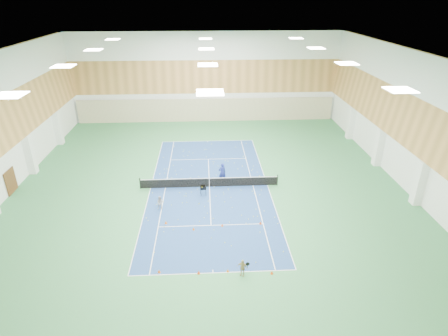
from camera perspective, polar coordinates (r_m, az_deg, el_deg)
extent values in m
plane|color=#327643|center=(35.14, -2.23, -2.89)|extent=(40.00, 40.00, 0.00)
cube|color=navy|center=(35.14, -2.23, -2.89)|extent=(10.97, 23.77, 0.01)
cube|color=#C6B793|center=(52.90, -2.68, 8.81)|extent=(35.40, 0.16, 3.20)
cube|color=#593319|center=(38.85, -29.73, -1.76)|extent=(0.08, 1.80, 2.20)
imported|color=navy|center=(35.59, -0.27, -0.71)|extent=(0.81, 0.64, 1.96)
imported|color=#9C9DA4|center=(31.83, -9.67, -5.25)|extent=(0.63, 0.51, 1.21)
imported|color=tan|center=(24.78, 2.81, -14.91)|extent=(0.77, 0.57, 1.22)
cone|color=orange|center=(30.13, -8.85, -8.18)|extent=(0.22, 0.22, 0.24)
cone|color=#E2600B|center=(29.17, -4.67, -9.21)|extent=(0.20, 0.20, 0.22)
cone|color=#F5550C|center=(29.50, -0.27, -8.68)|extent=(0.20, 0.20, 0.22)
cone|color=#E8450C|center=(29.88, 5.60, -8.29)|extent=(0.22, 0.22, 0.25)
cone|color=#DA520B|center=(25.60, -9.86, -15.22)|extent=(0.21, 0.21, 0.23)
cone|color=#DA430B|center=(25.22, -3.86, -15.56)|extent=(0.22, 0.22, 0.24)
cone|color=orange|center=(25.32, 0.58, -15.34)|extent=(0.19, 0.19, 0.21)
cone|color=#FC4C0D|center=(25.35, 7.30, -15.51)|extent=(0.20, 0.20, 0.22)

